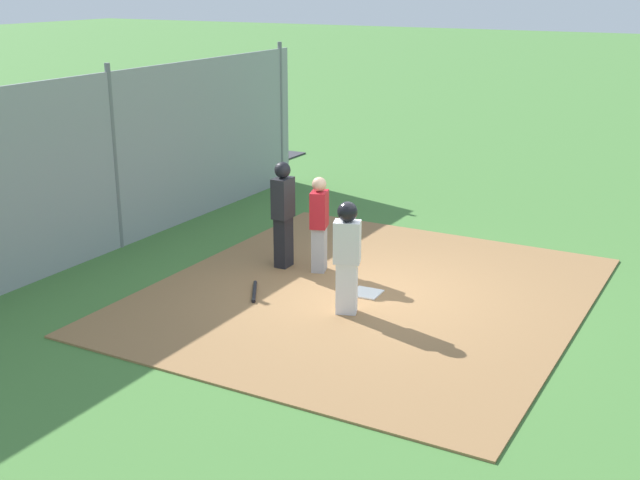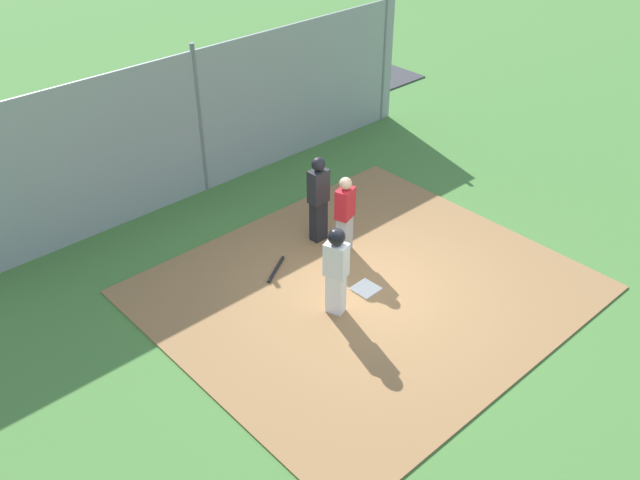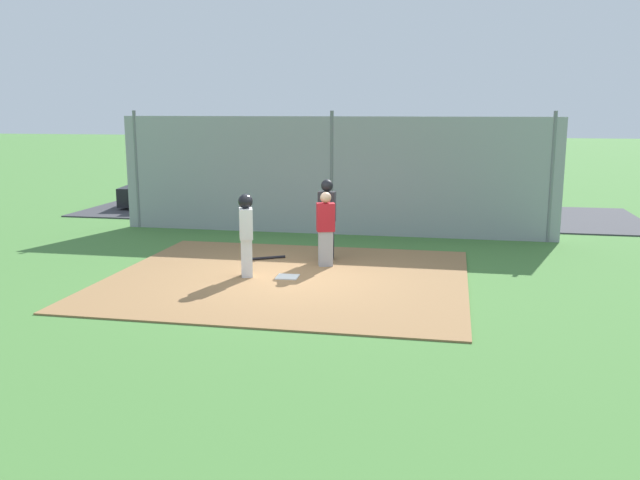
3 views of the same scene
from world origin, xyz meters
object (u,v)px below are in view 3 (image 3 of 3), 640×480
(home_plate, at_px, (287,277))
(umpire, at_px, (327,217))
(parked_car_dark, at_px, (185,191))
(catcher, at_px, (326,228))
(baseball_bat, at_px, (268,258))
(parked_car_white, at_px, (453,199))
(parked_car_blue, at_px, (335,197))
(runner, at_px, (246,229))

(home_plate, height_order, umpire, umpire)
(home_plate, distance_m, parked_car_dark, 10.61)
(catcher, bearing_deg, baseball_bat, -123.20)
(home_plate, bearing_deg, parked_car_dark, -56.61)
(catcher, relative_size, umpire, 0.89)
(umpire, xyz_separation_m, baseball_bat, (1.32, 0.26, -0.94))
(parked_car_white, distance_m, parked_car_dark, 9.09)
(umpire, xyz_separation_m, parked_car_blue, (0.97, -6.50, -0.38))
(parked_car_white, bearing_deg, parked_car_blue, 177.41)
(umpire, xyz_separation_m, parked_car_dark, (6.31, -7.05, -0.38))
(catcher, xyz_separation_m, parked_car_blue, (1.06, -7.14, -0.26))
(umpire, height_order, baseball_bat, umpire)
(parked_car_blue, xyz_separation_m, parked_car_dark, (5.34, -0.55, 0.00))
(umpire, bearing_deg, parked_car_blue, -172.71)
(runner, bearing_deg, umpire, 35.51)
(umpire, bearing_deg, baseball_bat, -79.98)
(runner, bearing_deg, parked_car_white, 44.75)
(runner, height_order, baseball_bat, runner)
(catcher, distance_m, baseball_bat, 1.67)
(baseball_bat, bearing_deg, umpire, -20.06)
(parked_car_white, bearing_deg, parked_car_dark, 172.79)
(runner, relative_size, baseball_bat, 2.06)
(runner, distance_m, baseball_bat, 1.87)
(home_plate, distance_m, parked_car_white, 9.05)
(parked_car_blue, bearing_deg, umpire, 94.83)
(home_plate, bearing_deg, catcher, -116.19)
(runner, relative_size, parked_car_white, 0.39)
(catcher, bearing_deg, parked_car_white, 141.61)
(runner, relative_size, parked_car_dark, 0.38)
(baseball_bat, bearing_deg, parked_car_blue, 55.74)
(home_plate, bearing_deg, runner, 5.23)
(umpire, relative_size, parked_car_dark, 0.41)
(parked_car_blue, height_order, parked_car_dark, same)
(umpire, xyz_separation_m, parked_car_white, (-2.77, -6.62, -0.38))
(home_plate, xyz_separation_m, baseball_bat, (0.84, -1.54, 0.02))
(umpire, relative_size, parked_car_white, 0.42)
(home_plate, relative_size, parked_car_dark, 0.10)
(umpire, height_order, parked_car_dark, umpire)
(parked_car_dark, bearing_deg, baseball_bat, 114.83)
(home_plate, distance_m, runner, 1.28)
(home_plate, xyz_separation_m, runner, (0.83, 0.08, 0.96))
(runner, xyz_separation_m, parked_car_blue, (-0.34, -8.37, -0.39))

